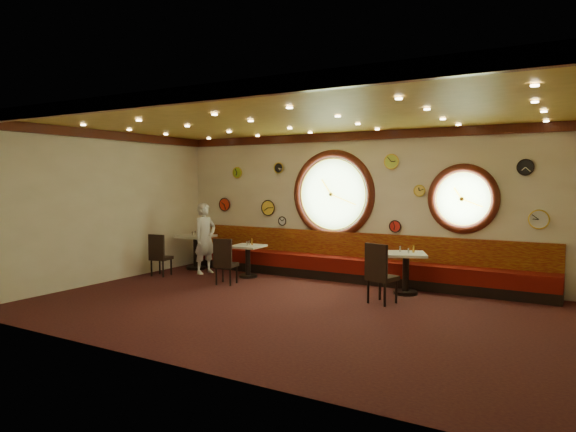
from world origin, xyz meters
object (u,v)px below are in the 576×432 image
Objects in this scene: chair_a at (159,252)px; condiment_b_pepper at (247,243)px; condiment_c_salt at (400,249)px; chair_c at (379,269)px; condiment_c_bottle at (414,249)px; waiter at (205,238)px; condiment_c_pepper at (408,251)px; condiment_a_bottle at (203,232)px; table_c at (406,268)px; table_a at (196,248)px; condiment_a_pepper at (192,234)px; condiment_a_salt at (195,233)px; table_b at (248,257)px; chair_b at (225,258)px; condiment_b_bottle at (252,242)px; condiment_b_salt at (249,243)px.

condiment_b_pepper is (1.83, 0.84, 0.23)m from chair_a.
chair_a is 5.34m from condiment_c_salt.
chair_c is 1.09m from condiment_c_salt.
condiment_c_bottle is 4.82m from waiter.
condiment_a_bottle is at bearing 176.63° from condiment_c_pepper.
table_a is at bearing 178.57° from table_c.
condiment_b_pepper is at bearing -178.43° from chair_c.
condiment_a_pepper is at bearing 76.09° from waiter.
table_a is 0.74m from waiter.
waiter is (0.67, 0.81, 0.27)m from chair_a.
waiter is at bearing -45.63° from condiment_a_bottle.
condiment_c_salt is at bearing -2.03° from condiment_a_salt.
condiment_c_salt reaches higher than table_c.
condiment_a_bottle reaches higher than table_c.
table_b is (1.71, -0.25, -0.07)m from table_a.
condiment_a_salt reaches higher than table_c.
condiment_c_pepper is (3.55, 1.02, 0.29)m from chair_b.
condiment_b_pepper is at bearing 15.73° from chair_a.
chair_c is at bearing -13.40° from condiment_a_salt.
waiter is (-1.20, 0.83, 0.27)m from chair_b.
condiment_c_salt is at bearing 2.85° from chair_a.
condiment_c_bottle reaches higher than condiment_a_salt.
condiment_c_pepper is at bearing -2.87° from condiment_a_salt.
condiment_c_pepper is at bearing 4.12° from chair_b.
chair_a is at bearing -152.96° from table_b.
table_a is at bearing 171.76° from table_b.
condiment_c_pepper is at bearing -0.94° from condiment_a_pepper.
table_c is (3.56, 0.12, 0.05)m from table_b.
table_c is at bearing -21.37° from condiment_c_salt.
condiment_b_bottle is at bearing -5.05° from table_a.
condiment_a_salt reaches higher than condiment_a_pepper.
condiment_b_salt is 0.64× the size of condiment_b_bottle.
chair_b is 4.05× the size of condiment_a_bottle.
chair_c is 0.40× the size of waiter.
chair_a is (-1.80, -0.92, 0.09)m from table_b.
condiment_b_salt is at bearing -176.54° from condiment_b_bottle.
chair_a is (-0.09, -1.16, 0.02)m from table_a.
condiment_a_pepper is 5.43m from condiment_c_bottle.
condiment_a_bottle is (0.21, 0.03, 0.03)m from condiment_a_salt.
table_a is 1.71m from condiment_b_salt.
condiment_b_salt is 0.05× the size of waiter.
chair_a is 5.85× the size of condiment_b_pepper.
condiment_a_bottle is 1.70m from condiment_b_bottle.
chair_c reaches higher than condiment_c_salt.
condiment_a_pepper reaches higher than condiment_b_bottle.
condiment_b_salt is at bearing -8.41° from condiment_a_salt.
condiment_a_pepper reaches higher than table_a.
condiment_b_bottle is at bearing -7.94° from condiment_a_salt.
condiment_a_bottle is (0.18, 1.30, 0.36)m from chair_a.
condiment_b_salt is at bearing -178.66° from condiment_c_salt.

